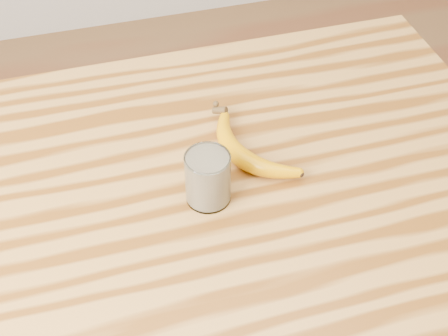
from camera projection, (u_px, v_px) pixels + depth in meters
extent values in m
cube|color=#B27B36|center=(200.00, 189.00, 1.12)|extent=(1.20, 0.80, 0.04)
cylinder|color=brown|center=(359.00, 174.00, 1.77)|extent=(0.06, 0.06, 0.86)
cylinder|color=white|center=(208.00, 178.00, 1.04)|extent=(0.08, 0.08, 0.10)
torus|color=white|center=(207.00, 158.00, 1.01)|extent=(0.08, 0.08, 0.00)
cylinder|color=beige|center=(208.00, 178.00, 1.04)|extent=(0.07, 0.07, 0.09)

